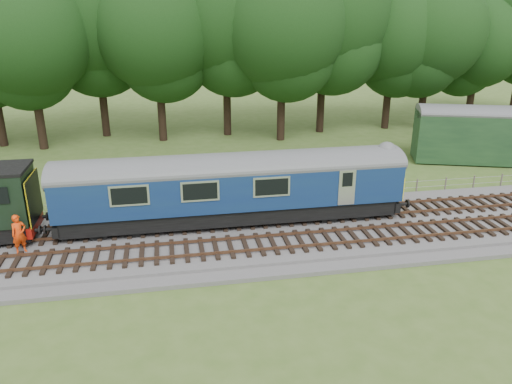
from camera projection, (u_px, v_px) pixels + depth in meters
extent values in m
plane|color=#426023|center=(280.00, 236.00, 26.17)|extent=(120.00, 120.00, 0.00)
cube|color=#4C4C4F|center=(280.00, 233.00, 26.11)|extent=(70.00, 7.00, 0.35)
cube|color=brown|center=(277.00, 222.00, 26.63)|extent=(66.50, 0.07, 0.14)
cube|color=brown|center=(271.00, 212.00, 27.95)|extent=(66.50, 0.07, 0.14)
cube|color=brown|center=(291.00, 247.00, 23.86)|extent=(66.50, 0.07, 0.14)
cube|color=brown|center=(284.00, 234.00, 25.18)|extent=(66.50, 0.07, 0.14)
cube|color=black|center=(233.00, 210.00, 26.71)|extent=(17.46, 2.52, 0.85)
cube|color=navy|center=(233.00, 185.00, 26.21)|extent=(18.00, 2.80, 2.05)
cube|color=yellow|center=(392.00, 181.00, 27.86)|extent=(0.06, 2.74, 1.30)
cube|color=black|center=(340.00, 206.00, 27.79)|extent=(2.60, 2.00, 0.55)
cube|color=black|center=(118.00, 221.00, 25.77)|extent=(2.60, 2.00, 0.55)
cube|color=black|center=(5.00, 195.00, 24.26)|extent=(2.40, 2.55, 2.60)
cube|color=#9C130C|center=(35.00, 224.00, 25.02)|extent=(0.25, 2.60, 0.55)
cube|color=yellow|center=(34.00, 197.00, 24.56)|extent=(0.06, 2.55, 2.30)
imported|color=#FF420D|center=(19.00, 234.00, 23.30)|extent=(0.83, 0.79, 1.91)
cube|color=#16311C|center=(475.00, 134.00, 41.84)|extent=(3.74, 3.74, 2.50)
cube|color=black|center=(477.00, 118.00, 41.37)|extent=(4.11, 4.11, 0.20)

